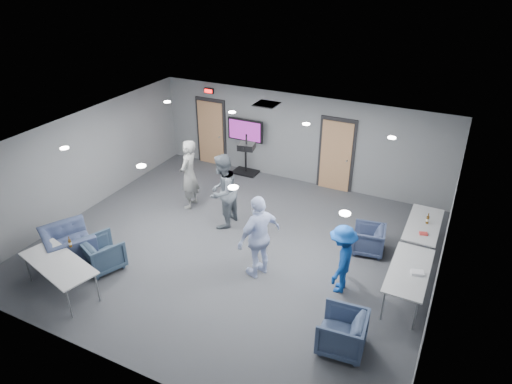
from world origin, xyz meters
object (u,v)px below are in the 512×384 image
at_px(table_front_left, 58,264).
at_px(bottle_right, 428,220).
at_px(chair_front_b, 69,246).
at_px(bottle_front, 70,243).
at_px(chair_right_c, 342,332).
at_px(table_right_b, 409,271).
at_px(table_right_a, 423,225).
at_px(person_c, 259,237).
at_px(person_d, 342,259).
at_px(projector, 246,146).
at_px(person_a, 189,174).
at_px(chair_front_a, 103,253).
at_px(chair_right_a, 368,239).
at_px(tv_stand, 245,143).
at_px(person_b, 222,191).

xyz_separation_m(table_front_left, bottle_right, (6.51, 4.86, 0.14)).
xyz_separation_m(chair_front_b, bottle_front, (0.50, -0.34, 0.44)).
bearing_deg(bottle_front, bottle_right, 32.89).
relative_size(chair_right_c, table_right_b, 0.46).
height_order(table_right_a, table_right_b, same).
height_order(chair_front_b, table_right_a, chair_front_b).
height_order(table_right_a, table_front_left, same).
height_order(person_c, person_d, person_c).
bearing_deg(projector, person_a, 152.44).
distance_m(person_a, person_d, 5.00).
bearing_deg(person_c, chair_front_a, -44.50).
bearing_deg(person_a, projector, 64.78).
distance_m(person_d, table_front_left, 5.77).
distance_m(chair_right_a, bottle_front, 6.67).
relative_size(person_d, chair_right_a, 2.10).
distance_m(person_c, projector, 2.10).
relative_size(chair_front_a, projector, 1.97).
bearing_deg(chair_front_a, chair_right_a, -125.13).
bearing_deg(chair_front_a, table_right_a, -125.64).
xyz_separation_m(person_c, chair_front_a, (-3.21, -1.34, -0.59)).
height_order(chair_front_a, tv_stand, tv_stand).
height_order(bottle_right, projector, projector).
distance_m(chair_front_a, table_right_b, 6.54).
height_order(person_a, person_b, person_b).
bearing_deg(table_right_b, person_a, 78.08).
bearing_deg(person_c, tv_stand, -126.56).
bearing_deg(bottle_front, person_a, 80.67).
bearing_deg(tv_stand, bottle_right, -18.30).
relative_size(table_right_a, table_front_left, 0.88).
relative_size(person_d, bottle_right, 5.76).
bearing_deg(chair_right_c, tv_stand, -144.42).
relative_size(person_a, tv_stand, 1.09).
relative_size(chair_front_a, chair_front_b, 0.69).
bearing_deg(chair_right_a, person_c, -54.79).
bearing_deg(projector, person_d, -30.56).
height_order(chair_right_a, projector, projector).
relative_size(person_a, chair_front_a, 2.39).
height_order(chair_front_b, table_right_b, chair_front_b).
xyz_separation_m(chair_right_a, chair_right_c, (0.30, -3.15, 0.04)).
relative_size(person_d, tv_stand, 0.86).
relative_size(person_d, chair_right_c, 1.86).
bearing_deg(person_d, tv_stand, -136.51).
relative_size(person_b, table_right_a, 1.12).
height_order(person_b, bottle_front, person_b).
relative_size(table_right_b, bottle_front, 7.20).
height_order(bottle_front, projector, projector).
distance_m(table_right_b, bottle_front, 7.06).
height_order(person_a, table_right_a, person_a).
relative_size(chair_right_a, tv_stand, 0.41).
distance_m(chair_right_c, bottle_right, 3.93).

